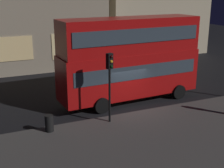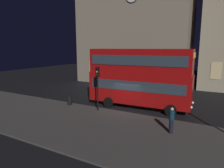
# 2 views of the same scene
# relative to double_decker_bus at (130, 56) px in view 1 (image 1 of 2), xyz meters

# --- Properties ---
(ground_plane) EXTENTS (80.00, 80.00, 0.00)m
(ground_plane) POSITION_rel_double_decker_bus_xyz_m (-0.68, -1.27, -3.13)
(ground_plane) COLOR black
(sidewalk_slab) EXTENTS (44.00, 8.02, 0.12)m
(sidewalk_slab) POSITION_rel_double_decker_bus_xyz_m (-0.68, -6.21, -3.07)
(sidewalk_slab) COLOR #423F3D
(sidewalk_slab) RESTS_ON ground
(double_decker_bus) EXTENTS (9.87, 3.08, 5.64)m
(double_decker_bus) POSITION_rel_double_decker_bus_xyz_m (0.00, 0.00, 0.00)
(double_decker_bus) COLOR #9E0C0C
(double_decker_bus) RESTS_ON ground
(traffic_light_near_kerb) EXTENTS (0.38, 0.39, 3.96)m
(traffic_light_near_kerb) POSITION_rel_double_decker_bus_xyz_m (-2.78, -3.00, -0.16)
(traffic_light_near_kerb) COLOR black
(traffic_light_near_kerb) RESTS_ON sidewalk_slab
(litter_bin) EXTENTS (0.46, 0.46, 0.90)m
(litter_bin) POSITION_rel_double_decker_bus_xyz_m (-6.22, -2.85, -2.56)
(litter_bin) COLOR black
(litter_bin) RESTS_ON sidewalk_slab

